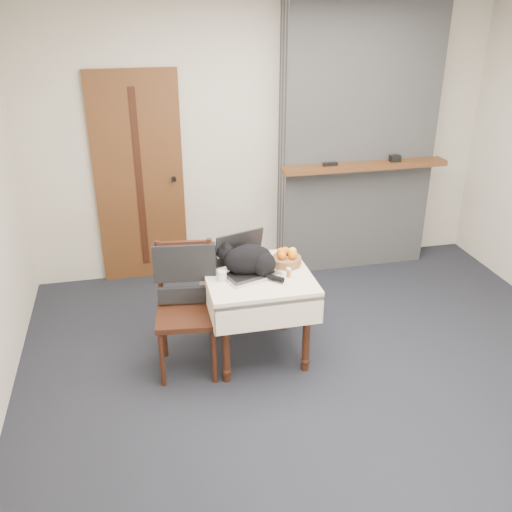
% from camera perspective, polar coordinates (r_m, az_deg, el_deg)
% --- Properties ---
extents(ground, '(4.50, 4.50, 0.00)m').
position_cam_1_polar(ground, '(4.37, 6.86, -11.76)').
color(ground, black).
rests_on(ground, ground).
extents(room_shell, '(4.52, 4.01, 2.61)m').
position_cam_1_polar(room_shell, '(4.04, 5.96, 12.85)').
color(room_shell, beige).
rests_on(room_shell, ground).
extents(door, '(0.82, 0.10, 2.00)m').
position_cam_1_polar(door, '(5.49, -11.59, 7.49)').
color(door, brown).
rests_on(door, ground).
extents(chimney, '(1.62, 0.48, 2.60)m').
position_cam_1_polar(chimney, '(5.72, 10.09, 11.39)').
color(chimney, gray).
rests_on(chimney, ground).
extents(side_table, '(0.78, 0.78, 0.70)m').
position_cam_1_polar(side_table, '(4.28, 0.15, -3.11)').
color(side_table, '#3B1C10').
rests_on(side_table, ground).
extents(laptop, '(0.48, 0.45, 0.29)m').
position_cam_1_polar(laptop, '(4.22, -1.07, -0.70)').
color(laptop, '#B7B7BC').
rests_on(laptop, side_table).
extents(cat, '(0.48, 0.39, 0.26)m').
position_cam_1_polar(cat, '(4.18, -0.64, -0.41)').
color(cat, black).
rests_on(cat, side_table).
extents(cream_jar, '(0.07, 0.07, 0.08)m').
position_cam_1_polar(cream_jar, '(4.12, -3.41, -1.98)').
color(cream_jar, silver).
rests_on(cream_jar, side_table).
extents(pill_bottle, '(0.03, 0.03, 0.07)m').
position_cam_1_polar(pill_bottle, '(4.17, 3.29, -1.64)').
color(pill_bottle, '#B06415').
rests_on(pill_bottle, side_table).
extents(fruit_basket, '(0.22, 0.22, 0.13)m').
position_cam_1_polar(fruit_basket, '(4.35, 3.07, -0.24)').
color(fruit_basket, olive).
rests_on(fruit_basket, side_table).
extents(desk_clutter, '(0.13, 0.06, 0.01)m').
position_cam_1_polar(desk_clutter, '(4.32, 1.80, -1.10)').
color(desk_clutter, black).
rests_on(desk_clutter, side_table).
extents(chair, '(0.49, 0.48, 0.98)m').
position_cam_1_polar(chair, '(4.20, -7.05, -3.31)').
color(chair, '#3B1C10').
rests_on(chair, ground).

